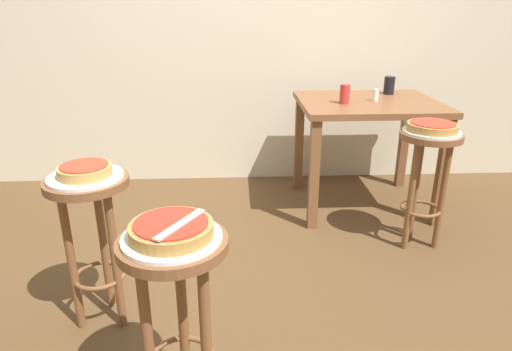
{
  "coord_description": "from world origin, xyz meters",
  "views": [
    {
      "loc": [
        -0.28,
        -1.89,
        1.36
      ],
      "look_at": [
        -0.18,
        0.01,
        0.62
      ],
      "focal_mm": 31.5,
      "sensor_mm": 36.0,
      "label": 1
    }
  ],
  "objects_px": {
    "serving_plate_leftside": "(432,132)",
    "condiment_shaker": "(375,95)",
    "pizza_middle": "(85,170)",
    "pizza_leftside": "(433,127)",
    "stool_leftside": "(427,166)",
    "serving_plate_middle": "(86,177)",
    "cup_near_edge": "(345,94)",
    "pizza_server_knife": "(180,224)",
    "stool_foreground": "(176,293)",
    "stool_middle": "(92,221)",
    "cup_far_edge": "(389,85)",
    "serving_plate_foreground": "(172,238)",
    "pizza_foreground": "(171,229)",
    "dining_table": "(367,118)"
  },
  "relations": [
    {
      "from": "pizza_middle",
      "to": "pizza_leftside",
      "type": "height_order",
      "value": "same"
    },
    {
      "from": "serving_plate_leftside",
      "to": "condiment_shaker",
      "type": "distance_m",
      "value": 0.59
    },
    {
      "from": "stool_middle",
      "to": "cup_far_edge",
      "type": "height_order",
      "value": "cup_far_edge"
    },
    {
      "from": "pizza_middle",
      "to": "pizza_leftside",
      "type": "bearing_deg",
      "value": 19.75
    },
    {
      "from": "pizza_middle",
      "to": "serving_plate_leftside",
      "type": "xyz_separation_m",
      "value": [
        1.69,
        0.61,
        -0.03
      ]
    },
    {
      "from": "stool_leftside",
      "to": "stool_foreground",
      "type": "bearing_deg",
      "value": -138.39
    },
    {
      "from": "pizza_middle",
      "to": "serving_plate_leftside",
      "type": "height_order",
      "value": "pizza_middle"
    },
    {
      "from": "stool_middle",
      "to": "pizza_foreground",
      "type": "bearing_deg",
      "value": -51.86
    },
    {
      "from": "serving_plate_middle",
      "to": "pizza_middle",
      "type": "xyz_separation_m",
      "value": [
        -0.0,
        0.0,
        0.03
      ]
    },
    {
      "from": "dining_table",
      "to": "pizza_leftside",
      "type": "bearing_deg",
      "value": -71.93
    },
    {
      "from": "serving_plate_middle",
      "to": "condiment_shaker",
      "type": "xyz_separation_m",
      "value": [
        1.54,
        1.17,
        0.1
      ]
    },
    {
      "from": "pizza_middle",
      "to": "serving_plate_leftside",
      "type": "distance_m",
      "value": 1.8
    },
    {
      "from": "serving_plate_foreground",
      "to": "serving_plate_middle",
      "type": "height_order",
      "value": "same"
    },
    {
      "from": "cup_far_edge",
      "to": "pizza_server_knife",
      "type": "relative_size",
      "value": 0.56
    },
    {
      "from": "stool_leftside",
      "to": "pizza_server_knife",
      "type": "distance_m",
      "value": 1.72
    },
    {
      "from": "serving_plate_middle",
      "to": "cup_near_edge",
      "type": "height_order",
      "value": "cup_near_edge"
    },
    {
      "from": "pizza_foreground",
      "to": "serving_plate_leftside",
      "type": "xyz_separation_m",
      "value": [
        1.28,
        1.14,
        -0.03
      ]
    },
    {
      "from": "stool_foreground",
      "to": "dining_table",
      "type": "xyz_separation_m",
      "value": [
        1.09,
        1.72,
        0.14
      ]
    },
    {
      "from": "stool_leftside",
      "to": "cup_near_edge",
      "type": "bearing_deg",
      "value": 127.01
    },
    {
      "from": "pizza_server_knife",
      "to": "serving_plate_middle",
      "type": "bearing_deg",
      "value": 70.18
    },
    {
      "from": "serving_plate_middle",
      "to": "condiment_shaker",
      "type": "relative_size",
      "value": 3.81
    },
    {
      "from": "stool_leftside",
      "to": "pizza_server_knife",
      "type": "xyz_separation_m",
      "value": [
        -1.25,
        -1.16,
        0.26
      ]
    },
    {
      "from": "stool_middle",
      "to": "serving_plate_middle",
      "type": "xyz_separation_m",
      "value": [
        0.0,
        -0.0,
        0.2
      ]
    },
    {
      "from": "pizza_middle",
      "to": "pizza_leftside",
      "type": "distance_m",
      "value": 1.8
    },
    {
      "from": "pizza_middle",
      "to": "cup_near_edge",
      "type": "bearing_deg",
      "value": 39.98
    },
    {
      "from": "pizza_middle",
      "to": "pizza_server_knife",
      "type": "distance_m",
      "value": 0.71
    },
    {
      "from": "pizza_foreground",
      "to": "stool_middle",
      "type": "relative_size",
      "value": 0.37
    },
    {
      "from": "condiment_shaker",
      "to": "pizza_server_knife",
      "type": "distance_m",
      "value": 2.04
    },
    {
      "from": "pizza_middle",
      "to": "stool_leftside",
      "type": "bearing_deg",
      "value": 19.75
    },
    {
      "from": "stool_foreground",
      "to": "serving_plate_foreground",
      "type": "bearing_deg",
      "value": 180.0
    },
    {
      "from": "pizza_foreground",
      "to": "cup_far_edge",
      "type": "xyz_separation_m",
      "value": [
        1.29,
        1.94,
        0.09
      ]
    },
    {
      "from": "cup_far_edge",
      "to": "serving_plate_foreground",
      "type": "bearing_deg",
      "value": -123.72
    },
    {
      "from": "stool_leftside",
      "to": "pizza_leftside",
      "type": "relative_size",
      "value": 2.55
    },
    {
      "from": "stool_foreground",
      "to": "condiment_shaker",
      "type": "bearing_deg",
      "value": 56.51
    },
    {
      "from": "stool_foreground",
      "to": "pizza_server_knife",
      "type": "xyz_separation_m",
      "value": [
        0.03,
        -0.02,
        0.26
      ]
    },
    {
      "from": "stool_middle",
      "to": "cup_near_edge",
      "type": "bearing_deg",
      "value": 39.98
    },
    {
      "from": "stool_leftside",
      "to": "condiment_shaker",
      "type": "bearing_deg",
      "value": 105.16
    },
    {
      "from": "stool_leftside",
      "to": "serving_plate_leftside",
      "type": "distance_m",
      "value": 0.2
    },
    {
      "from": "stool_middle",
      "to": "pizza_server_knife",
      "type": "bearing_deg",
      "value": -50.95
    },
    {
      "from": "cup_near_edge",
      "to": "condiment_shaker",
      "type": "bearing_deg",
      "value": 16.99
    },
    {
      "from": "pizza_foreground",
      "to": "pizza_leftside",
      "type": "xyz_separation_m",
      "value": [
        1.28,
        1.14,
        0.0
      ]
    },
    {
      "from": "pizza_middle",
      "to": "cup_far_edge",
      "type": "height_order",
      "value": "cup_far_edge"
    },
    {
      "from": "cup_near_edge",
      "to": "pizza_server_knife",
      "type": "relative_size",
      "value": 0.56
    },
    {
      "from": "serving_plate_leftside",
      "to": "stool_foreground",
      "type": "bearing_deg",
      "value": -138.39
    },
    {
      "from": "serving_plate_middle",
      "to": "cup_far_edge",
      "type": "relative_size",
      "value": 2.44
    },
    {
      "from": "stool_foreground",
      "to": "serving_plate_foreground",
      "type": "height_order",
      "value": "serving_plate_foreground"
    },
    {
      "from": "stool_foreground",
      "to": "condiment_shaker",
      "type": "distance_m",
      "value": 2.06
    },
    {
      "from": "stool_foreground",
      "to": "pizza_leftside",
      "type": "height_order",
      "value": "pizza_leftside"
    },
    {
      "from": "stool_middle",
      "to": "cup_far_edge",
      "type": "relative_size",
      "value": 5.57
    },
    {
      "from": "serving_plate_middle",
      "to": "cup_near_edge",
      "type": "relative_size",
      "value": 2.47
    }
  ]
}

